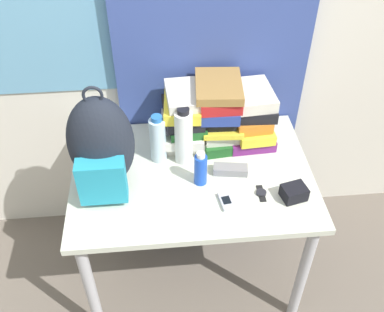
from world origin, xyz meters
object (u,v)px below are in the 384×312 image
object	(u,v)px
book_stack_right	(251,116)
sports_bottle	(184,136)
book_stack_left	(183,118)
sunscreen_bottle	(201,169)
water_bottle	(158,139)
camera_pouch	(294,193)
book_stack_center	(219,111)
wristwatch	(261,193)
sunglasses_case	(230,170)
backpack	(101,146)
cell_phone	(226,201)

from	to	relation	value
book_stack_right	sports_bottle	size ratio (longest dim) A/B	1.00
book_stack_left	sunscreen_bottle	xyz separation A→B (m)	(0.05, -0.28, -0.06)
water_bottle	camera_pouch	bearing A→B (deg)	-28.30
book_stack_center	wristwatch	distance (m)	0.43
book_stack_left	water_bottle	xyz separation A→B (m)	(-0.12, -0.11, -0.02)
water_bottle	sunglasses_case	bearing A→B (deg)	-21.79
sunscreen_bottle	wristwatch	distance (m)	0.28
backpack	cell_phone	bearing A→B (deg)	-18.37
backpack	camera_pouch	world-z (taller)	backpack
book_stack_center	cell_phone	distance (m)	0.45
cell_phone	water_bottle	bearing A→B (deg)	131.58
backpack	book_stack_left	bearing A→B (deg)	35.32
water_bottle	book_stack_left	bearing A→B (deg)	42.94
book_stack_right	water_bottle	distance (m)	0.45
water_bottle	cell_phone	distance (m)	0.41
book_stack_left	sunscreen_bottle	size ratio (longest dim) A/B	1.71
sunglasses_case	backpack	bearing A→B (deg)	-178.82
backpack	sunscreen_bottle	size ratio (longest dim) A/B	2.90
sunscreen_bottle	wristwatch	xyz separation A→B (m)	(0.25, -0.09, -0.07)
backpack	book_stack_right	bearing A→B (deg)	20.60
book_stack_left	book_stack_right	size ratio (longest dim) A/B	1.00
book_stack_right	sunscreen_bottle	bearing A→B (deg)	-133.12
backpack	wristwatch	bearing A→B (deg)	-11.11
sunglasses_case	wristwatch	bearing A→B (deg)	-51.48
sunglasses_case	wristwatch	world-z (taller)	sunglasses_case
water_bottle	wristwatch	bearing A→B (deg)	-31.99
backpack	sports_bottle	xyz separation A→B (m)	(0.34, 0.12, -0.07)
book_stack_left	book_stack_right	distance (m)	0.32
sunscreen_bottle	sports_bottle	bearing A→B (deg)	111.39
water_bottle	camera_pouch	distance (m)	0.63
sunscreen_bottle	cell_phone	distance (m)	0.17
sports_bottle	cell_phone	xyz separation A→B (m)	(0.15, -0.28, -0.13)
backpack	water_bottle	distance (m)	0.28
book_stack_left	book_stack_center	world-z (taller)	book_stack_center
sports_bottle	wristwatch	bearing A→B (deg)	-38.51
backpack	sunscreen_bottle	world-z (taller)	backpack
sports_bottle	camera_pouch	xyz separation A→B (m)	(0.44, -0.28, -0.11)
sports_bottle	book_stack_center	bearing A→B (deg)	38.31
water_bottle	sunscreen_bottle	size ratio (longest dim) A/B	1.43
sunscreen_bottle	book_stack_left	bearing A→B (deg)	100.21
cell_phone	sunglasses_case	distance (m)	0.18
wristwatch	sports_bottle	bearing A→B (deg)	141.49
backpack	water_bottle	world-z (taller)	backpack
book_stack_left	cell_phone	distance (m)	0.46
cell_phone	book_stack_center	bearing A→B (deg)	87.27
cell_phone	sunglasses_case	size ratio (longest dim) A/B	0.65
wristwatch	water_bottle	bearing A→B (deg)	148.01
book_stack_left	book_stack_right	bearing A→B (deg)	0.51
sunscreen_bottle	sunglasses_case	bearing A→B (deg)	17.99
water_bottle	camera_pouch	xyz separation A→B (m)	(0.55, -0.30, -0.08)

